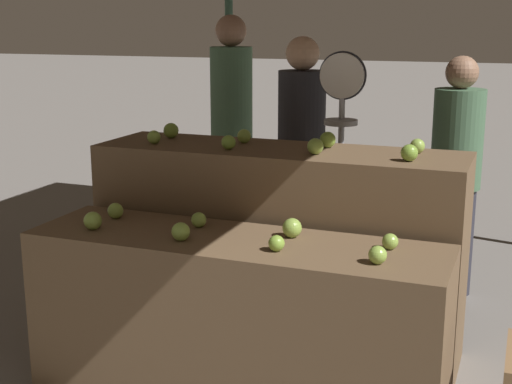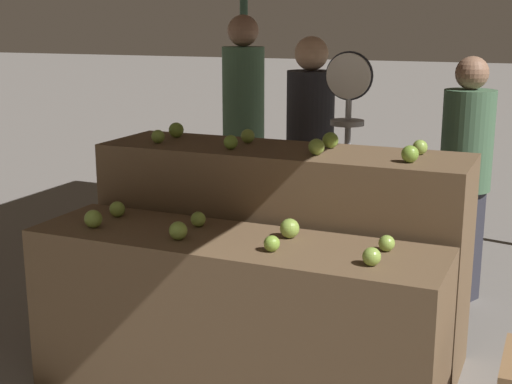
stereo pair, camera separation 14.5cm
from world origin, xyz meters
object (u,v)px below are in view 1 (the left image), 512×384
produce_scale (341,125)px  person_customer_right (232,113)px  person_vendor_at_scale (301,143)px  person_customer_left (456,160)px

produce_scale → person_customer_right: person_customer_right is taller
produce_scale → person_vendor_at_scale: size_ratio=0.95×
produce_scale → person_customer_right: size_ratio=0.88×
produce_scale → person_customer_right: bearing=139.3°
person_customer_right → produce_scale: bearing=131.0°
person_vendor_at_scale → person_customer_left: size_ratio=1.07×
person_customer_right → person_vendor_at_scale: bearing=133.2°
person_vendor_at_scale → person_customer_right: (-0.76, 0.60, 0.09)m
person_customer_left → person_customer_right: size_ratio=0.86×
produce_scale → person_customer_left: (0.63, 0.50, -0.26)m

